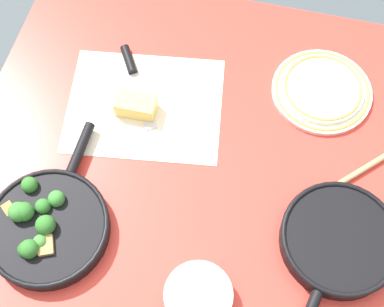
% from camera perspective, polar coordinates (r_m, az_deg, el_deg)
% --- Properties ---
extents(ground_plane, '(14.00, 14.00, 0.00)m').
position_cam_1_polar(ground_plane, '(1.99, 0.00, -10.14)').
color(ground_plane, '#424C51').
extents(dining_table_red, '(1.08, 1.03, 0.76)m').
position_cam_1_polar(dining_table_red, '(1.35, 0.00, -1.96)').
color(dining_table_red, red).
rests_on(dining_table_red, ground_plane).
extents(skillet_broccoli, '(0.27, 0.41, 0.07)m').
position_cam_1_polar(skillet_broccoli, '(1.23, -15.26, -7.39)').
color(skillet_broccoli, black).
rests_on(skillet_broccoli, dining_table_red).
extents(skillet_eggs, '(0.26, 0.39, 0.05)m').
position_cam_1_polar(skillet_eggs, '(1.22, 15.34, -8.98)').
color(skillet_eggs, black).
rests_on(skillet_eggs, dining_table_red).
extents(wooden_spoon, '(0.28, 0.28, 0.02)m').
position_cam_1_polar(wooden_spoon, '(1.29, 15.93, -2.83)').
color(wooden_spoon, tan).
rests_on(wooden_spoon, dining_table_red).
extents(parchment_sheet, '(0.43, 0.36, 0.00)m').
position_cam_1_polar(parchment_sheet, '(1.35, -5.07, 5.17)').
color(parchment_sheet, silver).
rests_on(parchment_sheet, dining_table_red).
extents(grater_knife, '(0.16, 0.23, 0.02)m').
position_cam_1_polar(grater_knife, '(1.40, -6.25, 8.35)').
color(grater_knife, silver).
rests_on(grater_knife, dining_table_red).
extents(cheese_block, '(0.10, 0.06, 0.05)m').
position_cam_1_polar(cheese_block, '(1.33, -5.98, 5.07)').
color(cheese_block, '#E0C15B').
rests_on(cheese_block, dining_table_red).
extents(dinner_plate_stack, '(0.25, 0.25, 0.03)m').
position_cam_1_polar(dinner_plate_stack, '(1.40, 13.72, 6.63)').
color(dinner_plate_stack, silver).
rests_on(dinner_plate_stack, dining_table_red).
extents(prep_bowl_steel, '(0.14, 0.14, 0.05)m').
position_cam_1_polar(prep_bowl_steel, '(1.15, 0.67, -15.03)').
color(prep_bowl_steel, '#B7B7BC').
rests_on(prep_bowl_steel, dining_table_red).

